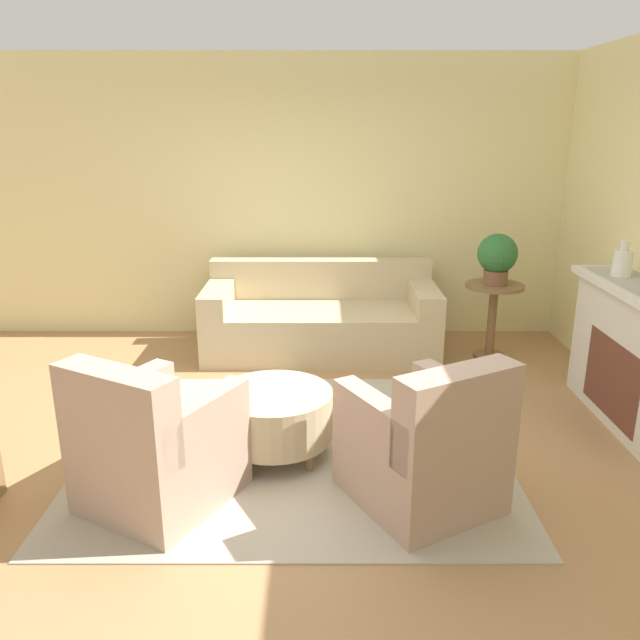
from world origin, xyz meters
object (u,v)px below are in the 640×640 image
at_px(armchair_left, 157,448).
at_px(vase_mantel_near, 626,262).
at_px(couch, 324,321).
at_px(side_table, 496,308).
at_px(armchair_right, 429,449).
at_px(potted_plant_on_side_table, 500,257).
at_px(ottoman_table, 277,414).

distance_m(armchair_left, vase_mantel_near, 3.59).
height_order(couch, side_table, couch).
height_order(armchair_left, vase_mantel_near, vase_mantel_near).
distance_m(armchair_left, armchair_right, 1.55).
bearing_deg(vase_mantel_near, armchair_right, -139.70).
distance_m(couch, potted_plant_on_side_table, 1.75).
bearing_deg(couch, armchair_left, -110.22).
relative_size(ottoman_table, potted_plant_on_side_table, 1.64).
bearing_deg(potted_plant_on_side_table, side_table, -135.00).
bearing_deg(side_table, couch, 174.07).
distance_m(couch, armchair_left, 2.77).
bearing_deg(potted_plant_on_side_table, armchair_right, -112.64).
bearing_deg(ottoman_table, armchair_right, -32.63).
distance_m(side_table, potted_plant_on_side_table, 0.49).
bearing_deg(ottoman_table, armchair_left, -138.10).
bearing_deg(potted_plant_on_side_table, armchair_left, -136.59).
relative_size(couch, armchair_right, 2.13).
distance_m(armchair_left, potted_plant_on_side_table, 3.59).
distance_m(couch, vase_mantel_near, 2.68).
relative_size(armchair_left, vase_mantel_near, 3.83).
distance_m(ottoman_table, vase_mantel_near, 2.83).
distance_m(armchair_right, vase_mantel_near, 2.31).
bearing_deg(potted_plant_on_side_table, ottoman_table, -136.10).
height_order(armchair_left, potted_plant_on_side_table, potted_plant_on_side_table).
xyz_separation_m(couch, vase_mantel_near, (2.26, -1.19, 0.83)).
distance_m(couch, ottoman_table, 2.04).
bearing_deg(armchair_right, side_table, 67.36).
height_order(couch, potted_plant_on_side_table, potted_plant_on_side_table).
distance_m(couch, side_table, 1.63).
relative_size(couch, potted_plant_on_side_table, 4.69).
distance_m(vase_mantel_near, potted_plant_on_side_table, 1.22).
relative_size(armchair_left, armchair_right, 1.00).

